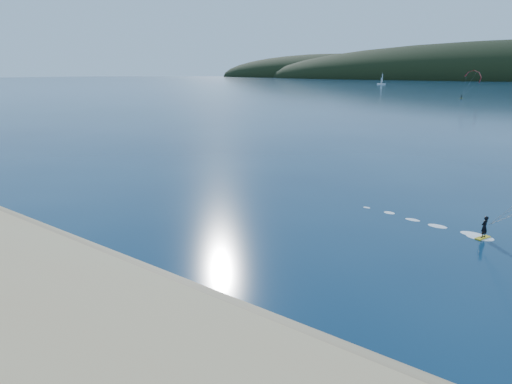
% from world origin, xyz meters
% --- Properties ---
extents(ground, '(1800.00, 1800.00, 0.00)m').
position_xyz_m(ground, '(0.00, 0.00, 0.00)').
color(ground, '#08223E').
rests_on(ground, ground).
extents(wet_sand, '(220.00, 2.50, 0.10)m').
position_xyz_m(wet_sand, '(0.00, 4.50, 0.05)').
color(wet_sand, '#8B6F50').
rests_on(wet_sand, ground).
extents(kitesurfer_far, '(8.86, 5.72, 12.01)m').
position_xyz_m(kitesurfer_far, '(-19.04, 205.70, 8.99)').
color(kitesurfer_far, gold).
rests_on(kitesurfer_far, ground).
extents(sailboat, '(7.71, 4.99, 11.02)m').
position_xyz_m(sailboat, '(-129.29, 392.35, 0.81)').
color(sailboat, white).
rests_on(sailboat, ground).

